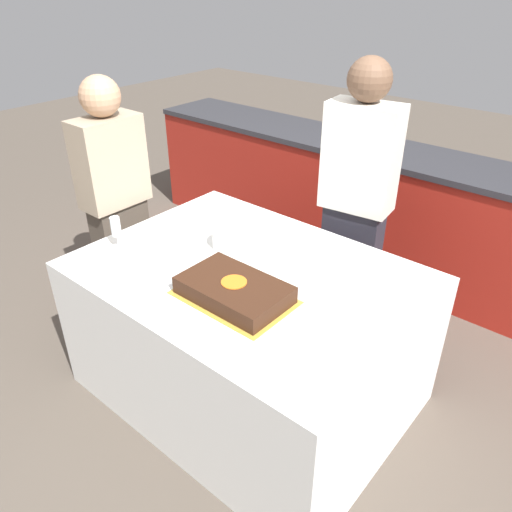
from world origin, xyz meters
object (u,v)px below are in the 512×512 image
at_px(cake, 234,290).
at_px(person_seated_left, 117,206).
at_px(plate_stack, 233,239).
at_px(person_cutting_cake, 356,204).
at_px(wine_glass, 116,228).

distance_m(cake, person_seated_left, 1.15).
height_order(plate_stack, person_seated_left, person_seated_left).
height_order(person_cutting_cake, person_seated_left, person_cutting_cake).
xyz_separation_m(cake, person_cutting_cake, (-0.00, 1.02, 0.06)).
bearing_deg(wine_glass, person_seated_left, 144.43).
relative_size(person_cutting_cake, person_seated_left, 1.07).
bearing_deg(person_cutting_cake, cake, 82.63).
bearing_deg(plate_stack, cake, -46.75).
bearing_deg(cake, person_seated_left, 169.50).
bearing_deg(person_seated_left, cake, -100.50).
bearing_deg(wine_glass, cake, 3.77).
xyz_separation_m(cake, wine_glass, (-0.76, -0.05, 0.07)).
distance_m(plate_stack, wine_glass, 0.60).
relative_size(wine_glass, person_cutting_cake, 0.10).
bearing_deg(person_cutting_cake, wine_glass, 47.05).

